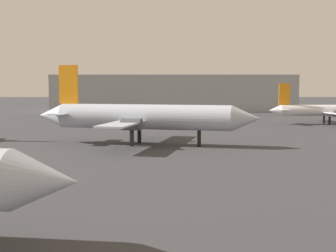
# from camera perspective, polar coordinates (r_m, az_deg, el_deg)

# --- Properties ---
(airplane_distant) EXTENTS (31.03, 21.57, 10.88)m
(airplane_distant) POSITION_cam_1_polar(r_m,az_deg,el_deg) (61.55, -3.35, 1.15)
(airplane_distant) COLOR #B2BCCC
(airplane_distant) RESTS_ON ground_plane
(airplane_far_right) EXTENTS (26.92, 20.21, 8.44)m
(airplane_far_right) POSITION_cam_1_polar(r_m,az_deg,el_deg) (100.07, 19.63, 1.87)
(airplane_far_right) COLOR white
(airplane_far_right) RESTS_ON ground_plane
(terminal_building) EXTENTS (74.10, 27.21, 11.18)m
(terminal_building) POSITION_cam_1_polar(r_m,az_deg,el_deg) (148.15, 0.56, 4.19)
(terminal_building) COLOR #999EA3
(terminal_building) RESTS_ON ground_plane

